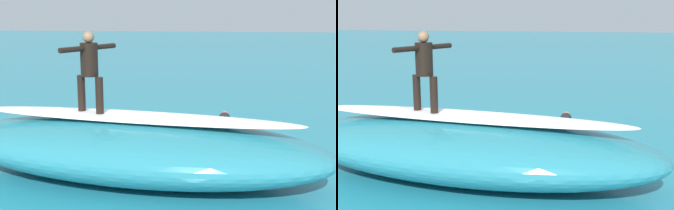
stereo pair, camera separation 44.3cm
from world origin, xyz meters
The scene contains 8 objects.
ground_plane centered at (0.00, 0.00, 0.00)m, with size 120.00×120.00×0.00m, color teal.
wave_crest centered at (-0.07, 2.16, 0.58)m, with size 7.45×2.82×1.16m, color teal.
wave_foam_lip centered at (-0.07, 2.16, 1.20)m, with size 6.33×0.99×0.08m, color white.
surfboard_riding centered at (0.80, 2.06, 1.20)m, with size 2.01×0.51×0.08m, color silver.
surfer_riding centered at (0.80, 2.06, 2.14)m, with size 0.73×1.36×1.54m.
surfboard_paddling centered at (-1.70, -1.64, 0.05)m, with size 2.35×0.49×0.09m, color #E0563D.
surfer_paddling centered at (-1.69, -1.50, 0.23)m, with size 0.39×1.84×0.33m.
foam_patch_mid centered at (2.82, 0.73, 0.07)m, with size 0.92×0.78×0.13m, color white.
Camera 1 is at (-1.86, 10.47, 3.17)m, focal length 49.41 mm.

